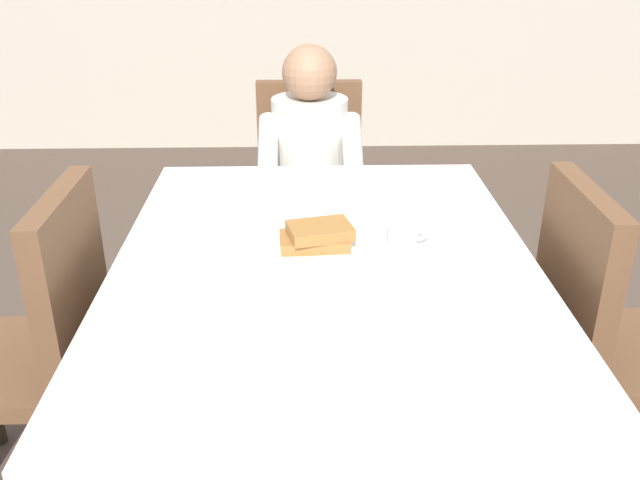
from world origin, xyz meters
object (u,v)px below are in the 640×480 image
Objects in this scene: breakfast_stack at (317,236)px; cup_coffee at (403,233)px; diner_person at (310,161)px; plate_breakfast at (315,248)px; knife_right_of_plate at (386,252)px; fork_left_of_plate at (243,254)px; chair_diner at (310,180)px; dining_table_main at (325,290)px; spoon_near_edge at (311,312)px; chair_right_side at (603,325)px; syrup_pitcher at (226,211)px; chair_left_side at (42,333)px.

cup_coffee is (0.23, 0.02, -0.00)m from breakfast_stack.
plate_breakfast is at bearing 89.99° from diner_person.
plate_breakfast reaches higher than knife_right_of_plate.
fork_left_of_plate is (-0.19, -0.02, -0.01)m from plate_breakfast.
chair_diner is at bearing 102.27° from cup_coffee.
dining_table_main is at bearing -66.25° from plate_breakfast.
spoon_near_edge is at bearing 89.37° from diner_person.
chair_right_side reaches higher than spoon_near_edge.
breakfast_stack is (0.01, -1.12, 0.26)m from chair_diner.
syrup_pitcher is (-0.25, -0.92, 0.25)m from chair_diner.
breakfast_stack is at bearing 90.98° from spoon_near_edge.
breakfast_stack is at bearing -52.65° from plate_breakfast.
dining_table_main is 0.40m from syrup_pitcher.
chair_left_side reaches higher than knife_right_of_plate.
plate_breakfast is at bearing -94.25° from chair_right_side.
chair_left_side reaches higher than cup_coffee.
chair_right_side is 0.83m from plate_breakfast.
syrup_pitcher is at bearing 59.48° from knife_right_of_plate.
chair_left_side reaches higher than plate_breakfast.
chair_right_side is (0.77, 0.00, -0.12)m from dining_table_main.
breakfast_stack is 0.23m from cup_coffee.
spoon_near_edge is at bearing -143.27° from fork_left_of_plate.
breakfast_stack is 1.12× the size of fork_left_of_plate.
chair_right_side is at bearing -3.67° from breakfast_stack.
diner_person is (-0.03, 1.01, 0.02)m from dining_table_main.
knife_right_of_plate is 1.33× the size of spoon_near_edge.
dining_table_main is at bearing 91.46° from diner_person.
chair_diner reaches higher than breakfast_stack.
chair_diner is 4.59× the size of breakfast_stack.
dining_table_main is at bearing 91.27° from chair_diner.
breakfast_stack is 2.53× the size of syrup_pitcher.
dining_table_main is at bearing -90.00° from chair_left_side.
cup_coffee is at bearing 104.22° from diner_person.
syrup_pitcher is at bearing 23.37° from fork_left_of_plate.
cup_coffee is (0.24, -1.10, 0.25)m from chair_diner.
chair_right_side is 1.11m from syrup_pitcher.
cup_coffee is at bearing 102.27° from chair_diner.
dining_table_main is 0.78m from chair_right_side.
knife_right_of_plate is at bearing 101.02° from diner_person.
fork_left_of_plate is (0.06, -0.21, -0.04)m from syrup_pitcher.
chair_right_side is at bearing -4.25° from plate_breakfast.
plate_breakfast is 1.38× the size of breakfast_stack.
syrup_pitcher is 0.44× the size of fork_left_of_plate.
cup_coffee reaches higher than syrup_pitcher.
syrup_pitcher reaches higher than spoon_near_edge.
chair_left_side is at bearing 164.88° from spoon_near_edge.
knife_right_of_plate is (0.19, -1.13, 0.21)m from chair_diner.
knife_right_of_plate is at bearing -87.59° from chair_left_side.
fork_left_of_plate is (-0.19, -0.97, 0.07)m from diner_person.
diner_person reaches higher than chair_diner.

